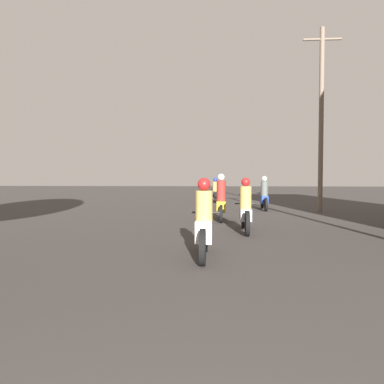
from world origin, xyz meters
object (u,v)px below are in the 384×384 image
motorcycle_blue (264,196)px  utility_pole_far (321,117)px  motorcycle_white (204,226)px  motorcycle_black (215,192)px  motorcycle_yellow (221,202)px  motorcycle_silver (245,210)px

motorcycle_blue → utility_pole_far: bearing=-19.9°
motorcycle_white → motorcycle_black: size_ratio=0.93×
motorcycle_yellow → motorcycle_white: bearing=-100.9°
motorcycle_silver → motorcycle_black: (-0.94, 12.35, -0.01)m
motorcycle_yellow → motorcycle_blue: 4.75m
motorcycle_white → motorcycle_black: motorcycle_white is taller
motorcycle_white → motorcycle_blue: motorcycle_blue is taller
motorcycle_blue → utility_pole_far: (2.27, -1.01, 3.47)m
motorcycle_yellow → motorcycle_blue: size_ratio=0.97×
motorcycle_black → motorcycle_blue: bearing=-60.2°
motorcycle_blue → utility_pole_far: utility_pole_far is taller
motorcycle_yellow → utility_pole_far: size_ratio=0.26×
motorcycle_white → motorcycle_blue: bearing=67.9°
motorcycle_black → motorcycle_silver: bearing=-79.4°
motorcycle_blue → utility_pole_far: size_ratio=0.26×
motorcycle_silver → motorcycle_yellow: 2.82m
motorcycle_silver → motorcycle_yellow: bearing=98.0°
motorcycle_white → motorcycle_black: bearing=80.5°
motorcycle_blue → motorcycle_black: 5.79m
motorcycle_yellow → motorcycle_blue: motorcycle_yellow is taller
motorcycle_yellow → motorcycle_black: 9.62m
motorcycle_yellow → motorcycle_black: (-0.29, 9.61, -0.05)m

